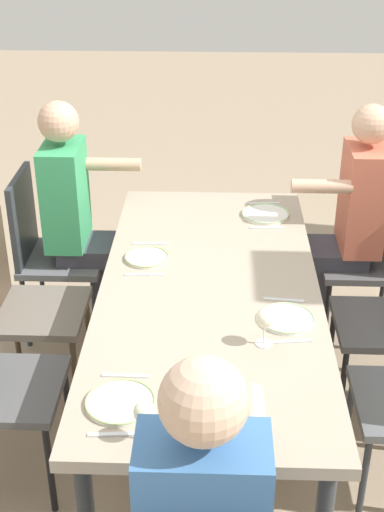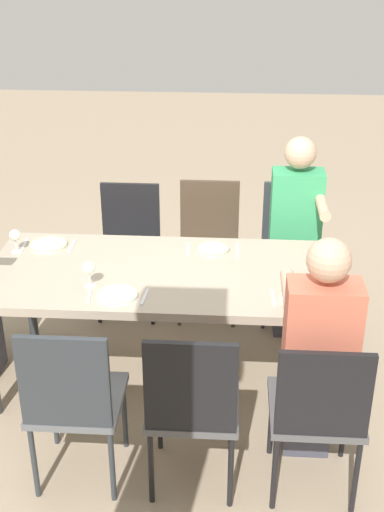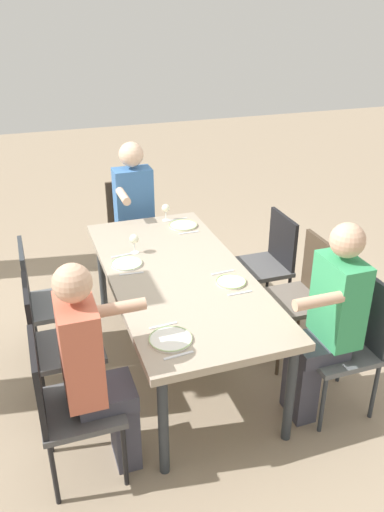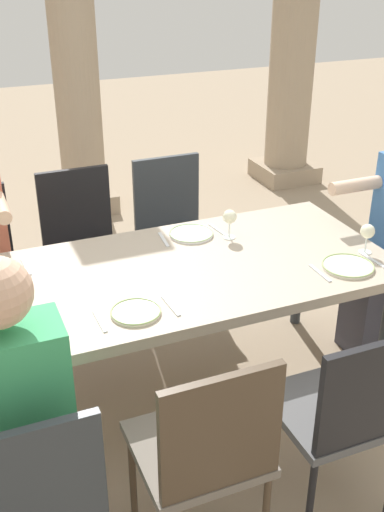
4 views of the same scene
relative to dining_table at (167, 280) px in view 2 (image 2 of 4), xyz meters
name	(u,v)px [view 2 (image 2 of 4)]	position (x,y,z in m)	size (l,w,h in m)	color
ground_plane	(169,378)	(0.00, 0.00, -0.69)	(16.00, 16.00, 0.00)	gray
dining_table	(167,280)	(0.00, 0.00, 0.00)	(2.08, 0.95, 0.75)	tan
chair_west_north	(318,408)	(-0.79, 0.90, -0.17)	(0.44, 0.44, 0.91)	#4F4F50
chair_west_south	(292,243)	(-0.79, -0.90, -0.16)	(0.44, 0.44, 0.94)	#5B5E61
chair_mid_north	(192,402)	(-0.20, 0.90, -0.16)	(0.44, 0.44, 0.94)	#4F4F50
chair_mid_south	(209,239)	(-0.20, -0.90, -0.15)	(0.44, 0.44, 0.94)	#6A6158
chair_east_north	(73,397)	(0.36, 0.90, -0.16)	(0.44, 0.44, 0.94)	#5B5E61
chair_east_south	(129,239)	(0.36, -0.89, -0.16)	(0.44, 0.44, 0.91)	#4F4F50
diner_woman_green	(317,353)	(-0.79, 0.72, 0.02)	(0.35, 0.49, 1.34)	#3F3F4C
diner_man_white	(296,230)	(-0.79, -0.71, 0.02)	(0.35, 0.49, 1.34)	#3F3F4C
plate_0	(302,298)	(-0.75, 0.28, 0.07)	(0.25, 0.25, 0.02)	white
fork_0	(330,300)	(-0.90, 0.28, 0.06)	(0.02, 0.17, 0.01)	silver
spoon_0	(273,298)	(-0.60, 0.28, 0.06)	(0.02, 0.17, 0.01)	silver
plate_1	(213,249)	(-0.25, -0.29, 0.07)	(0.21, 0.21, 0.02)	silver
fork_1	(237,250)	(-0.40, -0.29, 0.06)	(0.02, 0.17, 0.01)	silver
spoon_1	(188,249)	(-0.10, -0.29, 0.06)	(0.02, 0.17, 0.01)	silver
plate_2	(117,295)	(0.24, 0.31, 0.07)	(0.23, 0.23, 0.02)	white
wine_glass_2	(89,269)	(0.40, 0.21, 0.17)	(0.07, 0.07, 0.15)	white
fork_2	(145,297)	(0.09, 0.31, 0.06)	(0.02, 0.17, 0.01)	silver
spoon_2	(89,295)	(0.39, 0.31, 0.06)	(0.02, 0.17, 0.01)	silver
plate_3	(48,244)	(0.77, -0.29, 0.07)	(0.24, 0.24, 0.02)	silver
wine_glass_3	(15,236)	(0.94, -0.19, 0.17)	(0.07, 0.07, 0.15)	white
fork_3	(72,246)	(0.62, -0.29, 0.06)	(0.02, 0.17, 0.01)	silver
spoon_3	(24,245)	(0.92, -0.29, 0.06)	(0.02, 0.17, 0.01)	silver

